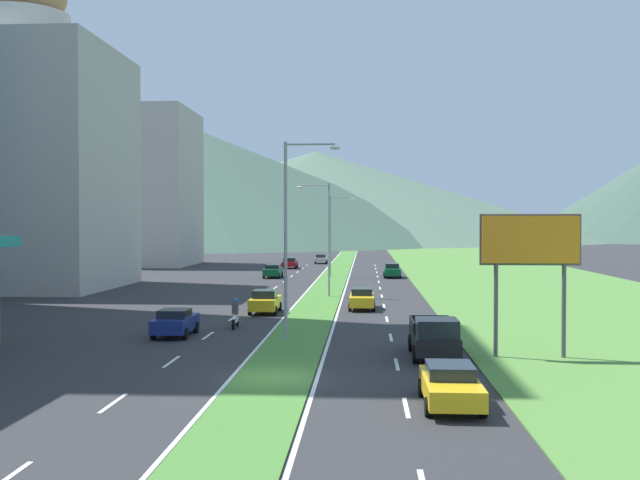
% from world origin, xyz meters
% --- Properties ---
extents(ground_plane, '(600.00, 600.00, 0.00)m').
position_xyz_m(ground_plane, '(0.00, 0.00, 0.00)').
color(ground_plane, '#2D2D30').
extents(grass_median, '(3.20, 240.00, 0.06)m').
position_xyz_m(grass_median, '(0.00, 60.00, 0.03)').
color(grass_median, '#477F33').
rests_on(grass_median, ground_plane).
extents(grass_verge_right, '(24.00, 240.00, 0.06)m').
position_xyz_m(grass_verge_right, '(20.60, 60.00, 0.03)').
color(grass_verge_right, '#518438').
rests_on(grass_verge_right, ground_plane).
extents(lane_dash_left_1, '(0.16, 2.80, 0.01)m').
position_xyz_m(lane_dash_left_1, '(-5.10, -12.20, 0.01)').
color(lane_dash_left_1, silver).
rests_on(lane_dash_left_1, ground_plane).
extents(lane_dash_left_2, '(0.16, 2.80, 0.01)m').
position_xyz_m(lane_dash_left_2, '(-5.10, -4.40, 0.01)').
color(lane_dash_left_2, silver).
rests_on(lane_dash_left_2, ground_plane).
extents(lane_dash_left_3, '(0.16, 2.80, 0.01)m').
position_xyz_m(lane_dash_left_3, '(-5.10, 3.40, 0.01)').
color(lane_dash_left_3, silver).
rests_on(lane_dash_left_3, ground_plane).
extents(lane_dash_left_4, '(0.16, 2.80, 0.01)m').
position_xyz_m(lane_dash_left_4, '(-5.10, 11.21, 0.01)').
color(lane_dash_left_4, silver).
rests_on(lane_dash_left_4, ground_plane).
extents(lane_dash_left_5, '(0.16, 2.80, 0.01)m').
position_xyz_m(lane_dash_left_5, '(-5.10, 19.01, 0.01)').
color(lane_dash_left_5, silver).
rests_on(lane_dash_left_5, ground_plane).
extents(lane_dash_left_6, '(0.16, 2.80, 0.01)m').
position_xyz_m(lane_dash_left_6, '(-5.10, 26.81, 0.01)').
color(lane_dash_left_6, silver).
rests_on(lane_dash_left_6, ground_plane).
extents(lane_dash_left_7, '(0.16, 2.80, 0.01)m').
position_xyz_m(lane_dash_left_7, '(-5.10, 34.61, 0.01)').
color(lane_dash_left_7, silver).
rests_on(lane_dash_left_7, ground_plane).
extents(lane_dash_left_8, '(0.16, 2.80, 0.01)m').
position_xyz_m(lane_dash_left_8, '(-5.10, 42.41, 0.01)').
color(lane_dash_left_8, silver).
rests_on(lane_dash_left_8, ground_plane).
extents(lane_dash_left_9, '(0.16, 2.80, 0.01)m').
position_xyz_m(lane_dash_left_9, '(-5.10, 50.21, 0.01)').
color(lane_dash_left_9, silver).
rests_on(lane_dash_left_9, ground_plane).
extents(lane_dash_left_10, '(0.16, 2.80, 0.01)m').
position_xyz_m(lane_dash_left_10, '(-5.10, 58.02, 0.01)').
color(lane_dash_left_10, silver).
rests_on(lane_dash_left_10, ground_plane).
extents(lane_dash_left_11, '(0.16, 2.80, 0.01)m').
position_xyz_m(lane_dash_left_11, '(-5.10, 65.82, 0.01)').
color(lane_dash_left_11, silver).
rests_on(lane_dash_left_11, ground_plane).
extents(lane_dash_left_12, '(0.16, 2.80, 0.01)m').
position_xyz_m(lane_dash_left_12, '(-5.10, 73.62, 0.01)').
color(lane_dash_left_12, silver).
rests_on(lane_dash_left_12, ground_plane).
extents(lane_dash_left_13, '(0.16, 2.80, 0.01)m').
position_xyz_m(lane_dash_left_13, '(-5.10, 81.42, 0.01)').
color(lane_dash_left_13, silver).
rests_on(lane_dash_left_13, ground_plane).
extents(lane_dash_right_2, '(0.16, 2.80, 0.01)m').
position_xyz_m(lane_dash_right_2, '(5.10, -4.40, 0.01)').
color(lane_dash_right_2, silver).
rests_on(lane_dash_right_2, ground_plane).
extents(lane_dash_right_3, '(0.16, 2.80, 0.01)m').
position_xyz_m(lane_dash_right_3, '(5.10, 3.40, 0.01)').
color(lane_dash_right_3, silver).
rests_on(lane_dash_right_3, ground_plane).
extents(lane_dash_right_4, '(0.16, 2.80, 0.01)m').
position_xyz_m(lane_dash_right_4, '(5.10, 11.21, 0.01)').
color(lane_dash_right_4, silver).
rests_on(lane_dash_right_4, ground_plane).
extents(lane_dash_right_5, '(0.16, 2.80, 0.01)m').
position_xyz_m(lane_dash_right_5, '(5.10, 19.01, 0.01)').
color(lane_dash_right_5, silver).
rests_on(lane_dash_right_5, ground_plane).
extents(lane_dash_right_6, '(0.16, 2.80, 0.01)m').
position_xyz_m(lane_dash_right_6, '(5.10, 26.81, 0.01)').
color(lane_dash_right_6, silver).
rests_on(lane_dash_right_6, ground_plane).
extents(lane_dash_right_7, '(0.16, 2.80, 0.01)m').
position_xyz_m(lane_dash_right_7, '(5.10, 34.61, 0.01)').
color(lane_dash_right_7, silver).
rests_on(lane_dash_right_7, ground_plane).
extents(lane_dash_right_8, '(0.16, 2.80, 0.01)m').
position_xyz_m(lane_dash_right_8, '(5.10, 42.41, 0.01)').
color(lane_dash_right_8, silver).
rests_on(lane_dash_right_8, ground_plane).
extents(lane_dash_right_9, '(0.16, 2.80, 0.01)m').
position_xyz_m(lane_dash_right_9, '(5.10, 50.21, 0.01)').
color(lane_dash_right_9, silver).
rests_on(lane_dash_right_9, ground_plane).
extents(lane_dash_right_10, '(0.16, 2.80, 0.01)m').
position_xyz_m(lane_dash_right_10, '(5.10, 58.02, 0.01)').
color(lane_dash_right_10, silver).
rests_on(lane_dash_right_10, ground_plane).
extents(lane_dash_right_11, '(0.16, 2.80, 0.01)m').
position_xyz_m(lane_dash_right_11, '(5.10, 65.82, 0.01)').
color(lane_dash_right_11, silver).
rests_on(lane_dash_right_11, ground_plane).
extents(lane_dash_right_12, '(0.16, 2.80, 0.01)m').
position_xyz_m(lane_dash_right_12, '(5.10, 73.62, 0.01)').
color(lane_dash_right_12, silver).
rests_on(lane_dash_right_12, ground_plane).
extents(lane_dash_right_13, '(0.16, 2.80, 0.01)m').
position_xyz_m(lane_dash_right_13, '(5.10, 81.42, 0.01)').
color(lane_dash_right_13, silver).
rests_on(lane_dash_right_13, ground_plane).
extents(edge_line_median_left, '(0.16, 240.00, 0.01)m').
position_xyz_m(edge_line_median_left, '(-1.75, 60.00, 0.01)').
color(edge_line_median_left, silver).
rests_on(edge_line_median_left, ground_plane).
extents(edge_line_median_right, '(0.16, 240.00, 0.01)m').
position_xyz_m(edge_line_median_right, '(1.75, 60.00, 0.01)').
color(edge_line_median_right, silver).
rests_on(edge_line_median_right, ground_plane).
extents(domed_building, '(17.47, 17.47, 33.10)m').
position_xyz_m(domed_building, '(-29.31, 40.66, 13.25)').
color(domed_building, '#B7B2A8').
rests_on(domed_building, ground_plane).
extents(midrise_colored, '(16.34, 16.34, 23.33)m').
position_xyz_m(midrise_colored, '(-30.59, 80.69, 11.67)').
color(midrise_colored, '#B7B2A8').
rests_on(midrise_colored, ground_plane).
extents(hill_far_left, '(210.21, 210.21, 41.88)m').
position_xyz_m(hill_far_left, '(-63.11, 221.41, 20.94)').
color(hill_far_left, '#3D5647').
rests_on(hill_far_left, ground_plane).
extents(hill_far_center, '(218.72, 218.72, 34.22)m').
position_xyz_m(hill_far_center, '(-15.84, 258.79, 17.11)').
color(hill_far_center, '#516B56').
rests_on(hill_far_center, ground_plane).
extents(street_lamp_near, '(3.02, 0.30, 10.64)m').
position_xyz_m(street_lamp_near, '(-0.26, 9.71, 6.05)').
color(street_lamp_near, '#99999E').
rests_on(street_lamp_near, ground_plane).
extents(street_lamp_mid, '(2.84, 0.28, 9.72)m').
position_xyz_m(street_lamp_mid, '(0.28, 33.60, 5.56)').
color(street_lamp_mid, '#99999E').
rests_on(street_lamp_mid, ground_plane).
extents(street_lamp_far, '(2.96, 0.31, 9.47)m').
position_xyz_m(street_lamp_far, '(-0.15, 57.48, 5.44)').
color(street_lamp_far, '#99999E').
rests_on(street_lamp_far, ground_plane).
extents(billboard_roadside, '(4.65, 0.28, 6.73)m').
position_xyz_m(billboard_roadside, '(11.34, 5.24, 5.12)').
color(billboard_roadside, '#4C4C51').
rests_on(billboard_roadside, ground_plane).
extents(car_0, '(1.97, 4.71, 1.51)m').
position_xyz_m(car_0, '(-7.02, 55.70, 0.78)').
color(car_0, '#0C5128').
rests_on(car_0, ground_plane).
extents(car_1, '(1.98, 4.62, 1.43)m').
position_xyz_m(car_1, '(6.63, -4.05, 0.74)').
color(car_1, yellow).
rests_on(car_1, ground_plane).
extents(car_2, '(1.98, 4.27, 1.63)m').
position_xyz_m(car_2, '(-3.33, 21.92, 0.82)').
color(car_2, yellow).
rests_on(car_2, ground_plane).
extents(car_3, '(1.88, 4.08, 1.43)m').
position_xyz_m(car_3, '(-3.27, 86.06, 0.73)').
color(car_3, '#B2B2B7').
rests_on(car_3, ground_plane).
extents(car_4, '(1.89, 4.54, 1.53)m').
position_xyz_m(car_4, '(3.43, 24.68, 0.78)').
color(car_4, yellow).
rests_on(car_4, ground_plane).
extents(car_5, '(1.97, 4.68, 1.63)m').
position_xyz_m(car_5, '(6.76, 56.73, 0.82)').
color(car_5, '#0C5128').
rests_on(car_5, ground_plane).
extents(car_6, '(2.03, 4.15, 1.48)m').
position_xyz_m(car_6, '(-6.88, 73.36, 0.75)').
color(car_6, maroon).
rests_on(car_6, ground_plane).
extents(car_7, '(1.98, 4.11, 1.51)m').
position_xyz_m(car_7, '(-6.91, 11.04, 0.78)').
color(car_7, navy).
rests_on(car_7, ground_plane).
extents(pickup_truck_0, '(2.18, 5.40, 2.00)m').
position_xyz_m(pickup_truck_0, '(6.91, 5.07, 0.98)').
color(pickup_truck_0, black).
rests_on(pickup_truck_0, ground_plane).
extents(motorcycle_rider, '(0.36, 2.00, 1.80)m').
position_xyz_m(motorcycle_rider, '(-4.10, 14.35, 0.75)').
color(motorcycle_rider, black).
rests_on(motorcycle_rider, ground_plane).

